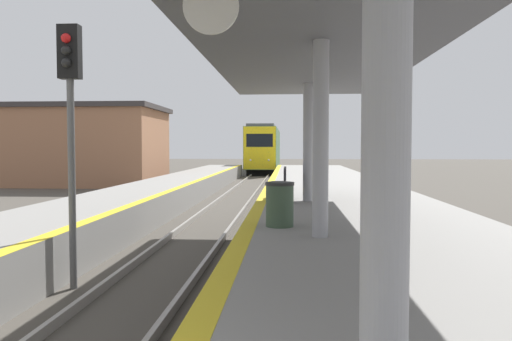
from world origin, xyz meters
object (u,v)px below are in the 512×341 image
bench (281,183)px  train (265,149)px  signal_near (70,106)px  trash_bin (280,204)px

bench → train: bearing=93.5°
train → signal_near: 41.30m
signal_near → bench: size_ratio=2.30×
train → bench: 35.64m
train → trash_bin: train is taller
trash_bin → signal_near: bearing=-162.8°
train → bench: size_ratio=8.88×
signal_near → bench: (3.47, 5.71, -1.70)m
train → bench: train is taller
signal_near → trash_bin: (3.52, 1.09, -1.77)m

